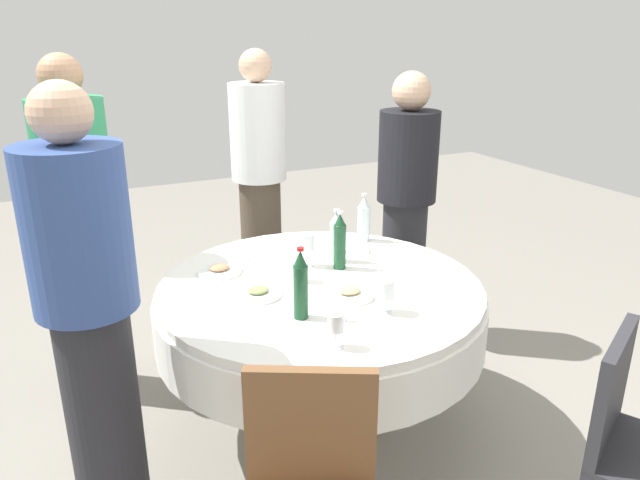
% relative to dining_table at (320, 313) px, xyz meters
% --- Properties ---
extents(ground_plane, '(10.00, 10.00, 0.00)m').
position_rel_dining_table_xyz_m(ground_plane, '(0.00, 0.00, -0.59)').
color(ground_plane, gray).
extents(dining_table, '(1.46, 1.46, 0.74)m').
position_rel_dining_table_xyz_m(dining_table, '(0.00, 0.00, 0.00)').
color(dining_table, white).
rests_on(dining_table, ground_plane).
extents(bottle_dark_green_rear, '(0.06, 0.06, 0.29)m').
position_rel_dining_table_xyz_m(bottle_dark_green_rear, '(-0.21, -0.26, 0.28)').
color(bottle_dark_green_rear, '#194728').
rests_on(bottle_dark_green_rear, dining_table).
extents(bottle_clear_mid, '(0.07, 0.07, 0.26)m').
position_rel_dining_table_xyz_m(bottle_clear_mid, '(0.45, 0.41, 0.27)').
color(bottle_clear_mid, silver).
rests_on(bottle_clear_mid, dining_table).
extents(bottle_clear_far, '(0.06, 0.06, 0.26)m').
position_rel_dining_table_xyz_m(bottle_clear_far, '(0.19, 0.21, 0.27)').
color(bottle_clear_far, silver).
rests_on(bottle_clear_far, dining_table).
extents(bottle_dark_green_front, '(0.06, 0.06, 0.28)m').
position_rel_dining_table_xyz_m(bottle_dark_green_front, '(0.16, 0.12, 0.28)').
color(bottle_dark_green_front, '#194728').
rests_on(bottle_dark_green_front, dining_table).
extents(wine_glass_front, '(0.07, 0.07, 0.16)m').
position_rel_dining_table_xyz_m(wine_glass_front, '(0.04, 0.21, 0.26)').
color(wine_glass_front, white).
rests_on(wine_glass_front, dining_table).
extents(wine_glass_near, '(0.08, 0.08, 0.14)m').
position_rel_dining_table_xyz_m(wine_glass_near, '(0.11, -0.37, 0.25)').
color(wine_glass_near, white).
rests_on(wine_glass_near, dining_table).
extents(wine_glass_outer, '(0.06, 0.06, 0.14)m').
position_rel_dining_table_xyz_m(wine_glass_outer, '(-0.08, 0.07, 0.24)').
color(wine_glass_outer, white).
rests_on(wine_glass_outer, dining_table).
extents(wine_glass_left, '(0.06, 0.06, 0.13)m').
position_rel_dining_table_xyz_m(wine_glass_left, '(-0.19, -0.52, 0.24)').
color(wine_glass_left, white).
rests_on(wine_glass_left, dining_table).
extents(plate_inner, '(0.20, 0.20, 0.04)m').
position_rel_dining_table_xyz_m(plate_inner, '(-0.29, -0.00, 0.16)').
color(plate_inner, white).
rests_on(plate_inner, dining_table).
extents(plate_right, '(0.21, 0.21, 0.04)m').
position_rel_dining_table_xyz_m(plate_right, '(-0.37, 0.31, 0.16)').
color(plate_right, white).
rests_on(plate_right, dining_table).
extents(plate_east, '(0.22, 0.22, 0.04)m').
position_rel_dining_table_xyz_m(plate_east, '(0.06, -0.17, 0.16)').
color(plate_east, white).
rests_on(plate_east, dining_table).
extents(spoon_mid, '(0.18, 0.03, 0.00)m').
position_rel_dining_table_xyz_m(spoon_mid, '(0.43, -0.05, 0.15)').
color(spoon_mid, silver).
rests_on(spoon_mid, dining_table).
extents(knife_far, '(0.15, 0.13, 0.00)m').
position_rel_dining_table_xyz_m(knife_far, '(-0.14, 0.45, 0.15)').
color(knife_far, silver).
rests_on(knife_far, dining_table).
extents(folded_napkin, '(0.16, 0.16, 0.02)m').
position_rel_dining_table_xyz_m(folded_napkin, '(0.34, 0.30, 0.16)').
color(folded_napkin, white).
rests_on(folded_napkin, dining_table).
extents(person_rear, '(0.34, 0.34, 1.59)m').
position_rel_dining_table_xyz_m(person_rear, '(0.85, 0.61, 0.24)').
color(person_rear, '#26262B').
rests_on(person_rear, ground_plane).
extents(person_mid, '(0.34, 0.34, 1.67)m').
position_rel_dining_table_xyz_m(person_mid, '(-0.96, -0.20, 0.28)').
color(person_mid, '#26262B').
rests_on(person_mid, ground_plane).
extents(person_far, '(0.34, 0.34, 1.71)m').
position_rel_dining_table_xyz_m(person_far, '(-0.90, 0.79, 0.30)').
color(person_far, slate).
rests_on(person_far, ground_plane).
extents(person_front, '(0.34, 0.34, 1.70)m').
position_rel_dining_table_xyz_m(person_front, '(0.18, 1.25, 0.30)').
color(person_front, '#4C3F33').
rests_on(person_front, ground_plane).
extents(chair_outer, '(0.54, 0.54, 0.87)m').
position_rel_dining_table_xyz_m(chair_outer, '(0.62, -1.16, -0.07)').
color(chair_outer, '#2D2D33').
rests_on(chair_outer, ground_plane).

